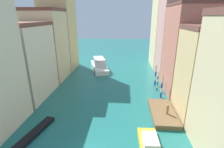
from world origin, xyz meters
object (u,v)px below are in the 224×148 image
(waterfront_dock, at_px, (163,112))
(gondola_black, at_px, (31,136))
(person_on_dock, at_px, (168,109))
(mooring_pole_2, at_px, (156,75))
(vaporetto_white, at_px, (99,65))
(motorboat_0, at_px, (150,145))
(mooring_pole_1, at_px, (158,81))
(mooring_pole_0, at_px, (162,87))

(waterfront_dock, distance_m, gondola_black, 18.68)
(person_on_dock, height_order, mooring_pole_2, mooring_pole_2)
(vaporetto_white, bearing_deg, gondola_black, -98.20)
(waterfront_dock, relative_size, motorboat_0, 1.27)
(mooring_pole_2, height_order, vaporetto_white, mooring_pole_2)
(mooring_pole_1, distance_m, gondola_black, 23.95)
(gondola_black, bearing_deg, vaporetto_white, 81.80)
(vaporetto_white, distance_m, motorboat_0, 31.81)
(mooring_pole_0, height_order, mooring_pole_2, mooring_pole_2)
(mooring_pole_2, bearing_deg, mooring_pole_0, -88.91)
(person_on_dock, bearing_deg, motorboat_0, -117.19)
(mooring_pole_0, bearing_deg, mooring_pole_2, 91.09)
(person_on_dock, bearing_deg, vaporetto_white, 120.26)
(person_on_dock, distance_m, gondola_black, 18.85)
(mooring_pole_1, relative_size, gondola_black, 0.50)
(mooring_pole_1, relative_size, mooring_pole_2, 0.88)
(person_on_dock, bearing_deg, mooring_pole_2, 88.69)
(waterfront_dock, bearing_deg, vaporetto_white, 120.34)
(mooring_pole_0, bearing_deg, gondola_black, -145.75)
(mooring_pole_1, bearing_deg, mooring_pole_0, -86.99)
(person_on_dock, distance_m, mooring_pole_0, 6.76)
(person_on_dock, distance_m, mooring_pole_1, 9.78)
(waterfront_dock, height_order, motorboat_0, motorboat_0)
(waterfront_dock, bearing_deg, person_on_dock, -62.20)
(mooring_pole_0, height_order, mooring_pole_1, mooring_pole_0)
(mooring_pole_0, xyz_separation_m, mooring_pole_1, (-0.16, 3.05, -0.09))
(mooring_pole_2, relative_size, motorboat_0, 0.74)
(motorboat_0, bearing_deg, mooring_pole_2, 79.19)
(mooring_pole_2, bearing_deg, gondola_black, -134.62)
(person_on_dock, distance_m, motorboat_0, 7.47)
(mooring_pole_0, distance_m, mooring_pole_2, 5.98)
(mooring_pole_0, xyz_separation_m, vaporetto_white, (-14.10, 16.77, -0.90))
(mooring_pole_1, height_order, motorboat_0, mooring_pole_1)
(waterfront_dock, bearing_deg, gondola_black, -159.31)
(waterfront_dock, relative_size, person_on_dock, 4.95)
(waterfront_dock, xyz_separation_m, vaporetto_white, (-13.26, 22.64, 0.91))
(mooring_pole_0, relative_size, motorboat_0, 0.68)
(mooring_pole_2, relative_size, vaporetto_white, 0.37)
(waterfront_dock, distance_m, mooring_pole_2, 12.04)
(mooring_pole_2, distance_m, gondola_black, 26.00)
(mooring_pole_0, distance_m, vaporetto_white, 21.93)
(mooring_pole_2, distance_m, motorboat_0, 19.72)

